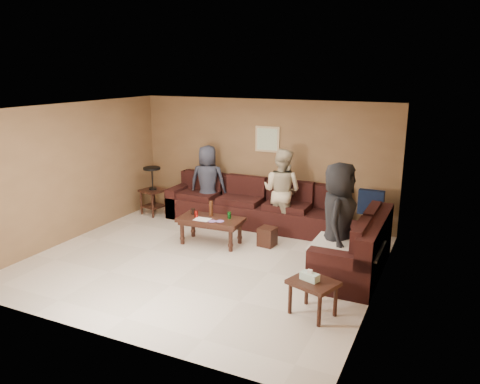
% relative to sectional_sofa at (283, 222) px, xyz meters
% --- Properties ---
extents(room, '(5.60, 5.50, 2.50)m').
position_rel_sectional_sofa_xyz_m(room, '(-0.81, -1.52, 1.34)').
color(room, beige).
rests_on(room, ground).
extents(sectional_sofa, '(4.65, 2.90, 0.97)m').
position_rel_sectional_sofa_xyz_m(sectional_sofa, '(0.00, 0.00, 0.00)').
color(sectional_sofa, black).
rests_on(sectional_sofa, ground).
extents(coffee_table, '(1.19, 0.65, 0.77)m').
position_rel_sectional_sofa_xyz_m(coffee_table, '(-1.09, -0.79, 0.09)').
color(coffee_table, '#331811').
rests_on(coffee_table, ground).
extents(end_table_left, '(0.55, 0.55, 1.04)m').
position_rel_sectional_sofa_xyz_m(end_table_left, '(-3.08, 0.25, 0.22)').
color(end_table_left, '#331811').
rests_on(end_table_left, ground).
extents(side_table_right, '(0.69, 0.63, 0.62)m').
position_rel_sectional_sofa_xyz_m(side_table_right, '(1.31, -2.47, 0.08)').
color(side_table_right, '#331811').
rests_on(side_table_right, ground).
extents(waste_bin, '(0.31, 0.31, 0.34)m').
position_rel_sectional_sofa_xyz_m(waste_bin, '(-0.13, -0.45, -0.16)').
color(waste_bin, '#331811').
rests_on(waste_bin, ground).
extents(wall_art, '(0.52, 0.04, 0.52)m').
position_rel_sectional_sofa_xyz_m(wall_art, '(-0.71, 0.96, 1.37)').
color(wall_art, tan).
rests_on(wall_art, ground).
extents(person_left, '(0.87, 0.68, 1.56)m').
position_rel_sectional_sofa_xyz_m(person_left, '(-1.86, 0.51, 0.46)').
color(person_left, '#2C2F3D').
rests_on(person_left, ground).
extents(person_middle, '(0.87, 0.72, 1.64)m').
position_rel_sectional_sofa_xyz_m(person_middle, '(-0.16, 0.36, 0.49)').
color(person_middle, beige).
rests_on(person_middle, ground).
extents(person_right, '(0.63, 0.90, 1.76)m').
position_rel_sectional_sofa_xyz_m(person_right, '(1.28, -1.11, 0.56)').
color(person_right, black).
rests_on(person_right, ground).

